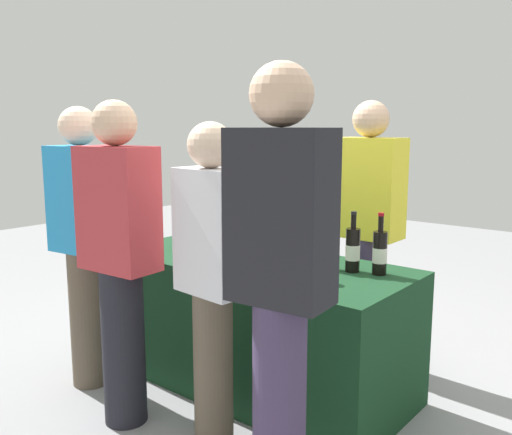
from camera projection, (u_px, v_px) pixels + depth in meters
ground_plane at (256, 382)px, 3.32m from camera, size 12.00×12.00×0.00m
tasting_table at (256, 322)px, 3.26m from camera, size 1.81×0.80×0.76m
wine_bottle_0 at (200, 222)px, 3.75m from camera, size 0.07×0.07×0.33m
wine_bottle_1 at (277, 240)px, 3.21m from camera, size 0.07×0.07×0.31m
wine_bottle_2 at (292, 242)px, 3.16m from camera, size 0.08×0.08×0.30m
wine_bottle_3 at (330, 249)px, 2.97m from camera, size 0.08×0.08×0.33m
wine_bottle_4 at (353, 249)px, 2.93m from camera, size 0.08×0.08×0.33m
wine_bottle_5 at (380, 252)px, 2.87m from camera, size 0.08×0.08×0.33m
wine_glass_0 at (180, 236)px, 3.42m from camera, size 0.07×0.07×0.13m
wine_glass_1 at (191, 239)px, 3.36m from camera, size 0.07×0.07×0.13m
wine_glass_2 at (235, 242)px, 3.19m from camera, size 0.07×0.07×0.14m
wine_glass_3 at (298, 258)px, 2.82m from camera, size 0.07×0.07×0.14m
wine_glass_4 at (320, 263)px, 2.73m from camera, size 0.07×0.07×0.14m
server_pouring at (367, 225)px, 3.47m from camera, size 0.42×0.23×1.68m
guest_0 at (84, 237)px, 3.18m from camera, size 0.41×0.26×1.63m
guest_1 at (120, 254)px, 2.75m from camera, size 0.41×0.25×1.65m
guest_2 at (212, 274)px, 2.54m from camera, size 0.36×0.22×1.55m
guest_3 at (280, 276)px, 2.07m from camera, size 0.40×0.25×1.76m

